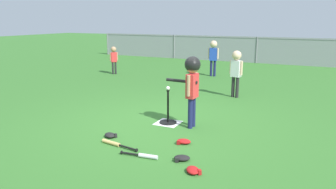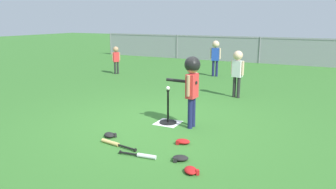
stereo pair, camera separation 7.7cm
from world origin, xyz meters
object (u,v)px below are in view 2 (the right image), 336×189
object	(u,v)px
fielder_deep_right	(237,68)
glove_tossed_aside	(183,141)
batter_child	(192,77)
fielder_near_left	(215,54)
spare_bat_silver	(143,156)
glove_outfield_drop	(191,170)
fielder_deep_center	(116,56)
spare_bat_wood	(114,143)
batting_tee	(168,118)
glove_by_plate	(110,135)
glove_near_bats	(180,158)
baseball_on_tee	(168,88)

from	to	relation	value
fielder_deep_right	glove_tossed_aside	bearing A→B (deg)	-89.11
batter_child	fielder_near_left	distance (m)	5.39
spare_bat_silver	glove_outfield_drop	size ratio (longest dim) A/B	2.08
fielder_deep_center	spare_bat_wood	xyz separation A→B (m)	(3.84, -5.45, -0.59)
fielder_deep_right	glove_tossed_aside	xyz separation A→B (m)	(0.05, -3.36, -0.71)
spare_bat_silver	batter_child	bearing A→B (deg)	85.90
batting_tee	glove_outfield_drop	xyz separation A→B (m)	(1.16, -1.66, -0.06)
glove_by_plate	spare_bat_silver	bearing A→B (deg)	-26.42
fielder_deep_right	glove_by_plate	distance (m)	3.88
glove_tossed_aside	spare_bat_wood	bearing A→B (deg)	-149.76
glove_near_bats	glove_outfield_drop	bearing A→B (deg)	-44.90
spare_bat_wood	glove_by_plate	xyz separation A→B (m)	(-0.28, 0.27, 0.01)
fielder_deep_center	glove_near_bats	xyz separation A→B (m)	(4.98, -5.48, -0.59)
glove_tossed_aside	glove_by_plate	bearing A→B (deg)	-167.11
glove_by_plate	glove_outfield_drop	xyz separation A→B (m)	(1.70, -0.57, 0.00)
glove_outfield_drop	batting_tee	bearing A→B (deg)	124.92
fielder_near_left	spare_bat_wood	xyz separation A→B (m)	(0.57, -6.55, -0.74)
fielder_near_left	glove_near_bats	world-z (taller)	fielder_near_left
batting_tee	spare_bat_wood	world-z (taller)	batting_tee
fielder_near_left	glove_tossed_aside	world-z (taller)	fielder_near_left
glove_near_bats	glove_tossed_aside	world-z (taller)	same
baseball_on_tee	fielder_near_left	bearing A→B (deg)	99.05
fielder_deep_center	fielder_near_left	size ratio (longest dim) A/B	0.81
baseball_on_tee	glove_by_plate	bearing A→B (deg)	-116.39
baseball_on_tee	glove_by_plate	xyz separation A→B (m)	(-0.54, -1.08, -0.63)
batting_tee	fielder_deep_center	world-z (taller)	fielder_deep_center
fielder_deep_right	glove_tossed_aside	distance (m)	3.44
batter_child	glove_tossed_aside	distance (m)	1.19
baseball_on_tee	glove_tossed_aside	world-z (taller)	baseball_on_tee
fielder_deep_right	spare_bat_silver	xyz separation A→B (m)	(-0.24, -4.09, -0.72)
batting_tee	glove_tossed_aside	size ratio (longest dim) A/B	2.63
spare_bat_silver	glove_tossed_aside	bearing A→B (deg)	68.04
batter_child	glove_tossed_aside	size ratio (longest dim) A/B	5.34
glove_by_plate	glove_outfield_drop	bearing A→B (deg)	-18.70
fielder_near_left	batter_child	bearing A→B (deg)	-75.95
glove_near_bats	glove_tossed_aside	bearing A→B (deg)	110.80
fielder_deep_center	spare_bat_wood	distance (m)	6.69
batter_child	glove_tossed_aside	world-z (taller)	batter_child
fielder_near_left	spare_bat_wood	world-z (taller)	fielder_near_left
baseball_on_tee	glove_by_plate	size ratio (longest dim) A/B	0.27
glove_by_plate	fielder_deep_right	bearing A→B (deg)	72.46
fielder_deep_center	glove_tossed_aside	size ratio (longest dim) A/B	4.04
baseball_on_tee	glove_outfield_drop	xyz separation A→B (m)	(1.16, -1.66, -0.63)
fielder_deep_right	baseball_on_tee	bearing A→B (deg)	-103.47
fielder_near_left	glove_tossed_aside	bearing A→B (deg)	-76.05
fielder_near_left	glove_by_plate	size ratio (longest dim) A/B	4.44
baseball_on_tee	glove_outfield_drop	distance (m)	2.12
batter_child	fielder_deep_right	distance (m)	2.59
spare_bat_silver	fielder_deep_center	bearing A→B (deg)	128.43
baseball_on_tee	spare_bat_wood	bearing A→B (deg)	-101.02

